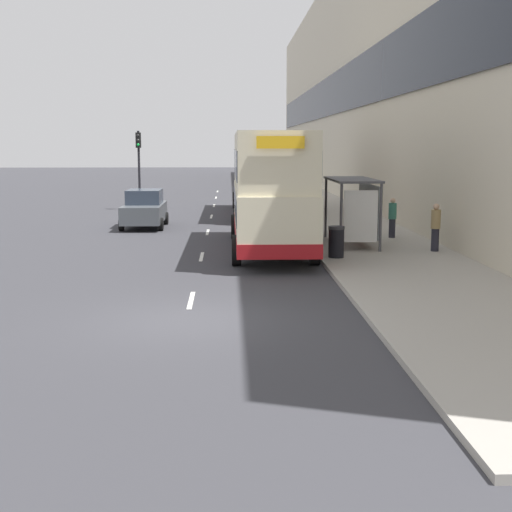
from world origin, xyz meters
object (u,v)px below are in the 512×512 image
Objects in this scene: double_decker_bus_ahead at (258,174)px; bus_shelter at (358,199)px; traffic_light_far_kerb at (139,157)px; litter_bin at (336,242)px; pedestrian_at_shelter at (392,217)px; double_decker_bus_near at (270,189)px; car_0 at (144,209)px; pedestrian_1 at (436,227)px.

bus_shelter is at bearing -76.94° from double_decker_bus_ahead.
litter_bin is at bearing -65.45° from traffic_light_far_kerb.
pedestrian_at_shelter is at bearing -50.52° from traffic_light_far_kerb.
double_decker_bus_near is 2.22× the size of traffic_light_far_kerb.
traffic_light_far_kerb is (-8.95, 19.59, 2.50)m from litter_bin.
bus_shelter is 0.36× the size of double_decker_bus_ahead.
pedestrian_at_shelter is 0.34× the size of traffic_light_far_kerb.
litter_bin is (1.94, -16.54, -1.62)m from double_decker_bus_ahead.
car_0 is at bearing -81.65° from traffic_light_far_kerb.
litter_bin is (2.08, -2.57, -1.61)m from double_decker_bus_near.
pedestrian_1 is 22.36m from traffic_light_far_kerb.
pedestrian_1 is (5.66, -15.24, -1.28)m from double_decker_bus_ahead.
pedestrian_at_shelter is 3.80m from pedestrian_1.
traffic_light_far_kerb is (-1.36, 9.30, 2.29)m from car_0.
double_decker_bus_near is 9.59m from car_0.
bus_shelter is 13.98m from double_decker_bus_ahead.
pedestrian_at_shelter is at bearing -66.61° from double_decker_bus_ahead.
pedestrian_1 is (11.31, -8.99, 0.13)m from car_0.
traffic_light_far_kerb is at bearing 129.48° from pedestrian_at_shelter.
traffic_light_far_kerb is at bearing -81.65° from car_0.
car_0 is 2.65× the size of pedestrian_at_shelter.
double_decker_bus_near reaches higher than litter_bin.
double_decker_bus_ahead is at bearing 96.68° from litter_bin.
bus_shelter is at bearing -58.61° from traffic_light_far_kerb.
car_0 is at bearing 126.40° from litter_bin.
double_decker_bus_near is at bearing 167.63° from pedestrian_1.
double_decker_bus_ahead is at bearing -132.13° from car_0.
double_decker_bus_near reaches higher than bus_shelter.
traffic_light_far_kerb is at bearing 124.71° from pedestrian_1.
traffic_light_far_kerb is (-6.88, 17.02, 0.89)m from double_decker_bus_near.
double_decker_bus_near is at bearing -90.57° from double_decker_bus_ahead.
car_0 is at bearing 125.52° from double_decker_bus_near.
traffic_light_far_kerb is at bearing 156.46° from double_decker_bus_ahead.
traffic_light_far_kerb is at bearing 114.55° from litter_bin.
double_decker_bus_ahead is (0.14, 13.97, 0.00)m from double_decker_bus_near.
double_decker_bus_near is at bearing 128.94° from litter_bin.
bus_shelter is 3.39m from litter_bin.
bus_shelter is 0.98× the size of car_0.
bus_shelter is 19.57m from traffic_light_far_kerb.
pedestrian_at_shelter is at bearing 100.35° from pedestrian_1.
litter_bin is at bearing -160.79° from pedestrian_1.
double_decker_bus_ahead is at bearing 113.39° from pedestrian_at_shelter.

